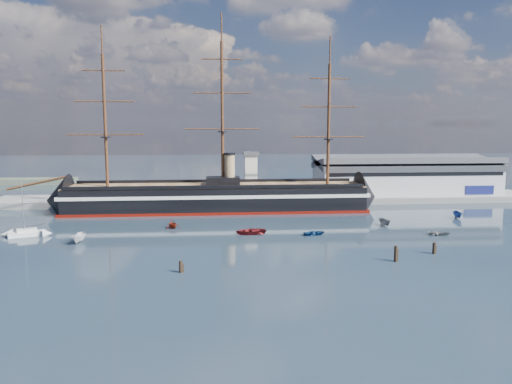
{
  "coord_description": "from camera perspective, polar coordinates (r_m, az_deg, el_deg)",
  "views": [
    {
      "loc": [
        -9.26,
        -89.23,
        26.05
      ],
      "look_at": [
        1.43,
        35.0,
        9.0
      ],
      "focal_mm": 35.0,
      "sensor_mm": 36.0,
      "label": 1
    }
  ],
  "objects": [
    {
      "name": "piling_near_right",
      "position": [
        99.64,
        15.64,
        -7.66
      ],
      "size": [
        0.64,
        0.64,
        3.77
      ],
      "primitive_type": "cylinder",
      "color": "black",
      "rests_on": "ground"
    },
    {
      "name": "motorboat_f",
      "position": [
        149.99,
        22.04,
        -2.79
      ],
      "size": [
        6.16,
        3.07,
        2.36
      ],
      "primitive_type": "imported",
      "rotation": [
        0.0,
        0.0,
        -0.16
      ],
      "color": "navy",
      "rests_on": "ground"
    },
    {
      "name": "piling_near_left",
      "position": [
        90.17,
        -8.58,
        -9.1
      ],
      "size": [
        0.64,
        0.64,
        2.85
      ],
      "primitive_type": "cylinder",
      "color": "black",
      "rests_on": "ground"
    },
    {
      "name": "sailboat",
      "position": [
        128.54,
        -24.71,
        -4.25
      ],
      "size": [
        8.47,
        5.47,
        13.1
      ],
      "rotation": [
        0.0,
        0.0,
        0.41
      ],
      "color": "silver",
      "rests_on": "ground"
    },
    {
      "name": "warship",
      "position": [
        150.85,
        -5.2,
        -0.64
      ],
      "size": [
        112.88,
        16.25,
        53.94
      ],
      "rotation": [
        0.0,
        0.0,
        0.0
      ],
      "color": "black",
      "rests_on": "ground"
    },
    {
      "name": "motorboat_a",
      "position": [
        117.41,
        -19.54,
        -5.49
      ],
      "size": [
        6.67,
        2.86,
        2.6
      ],
      "primitive_type": "imported",
      "rotation": [
        0.0,
        0.0,
        -0.07
      ],
      "color": "silver",
      "rests_on": "ground"
    },
    {
      "name": "warehouse",
      "position": [
        183.0,
        16.68,
        1.79
      ],
      "size": [
        63.0,
        21.0,
        11.6
      ],
      "color": "#B7BABC",
      "rests_on": "ground"
    },
    {
      "name": "quay",
      "position": [
        168.38,
        1.71,
        -1.12
      ],
      "size": [
        180.0,
        18.0,
        2.0
      ],
      "primitive_type": "cube",
      "color": "slate",
      "rests_on": "ground"
    },
    {
      "name": "quay_tower",
      "position": [
        163.51,
        -0.59,
        2.07
      ],
      "size": [
        5.0,
        5.0,
        15.0
      ],
      "color": "silver",
      "rests_on": "ground"
    },
    {
      "name": "piling_far_right",
      "position": [
        107.68,
        19.65,
        -6.68
      ],
      "size": [
        0.64,
        0.64,
        3.04
      ],
      "primitive_type": "cylinder",
      "color": "black",
      "rests_on": "ground"
    },
    {
      "name": "ground",
      "position": [
        132.16,
        -0.81,
        -3.58
      ],
      "size": [
        600.0,
        600.0,
        0.0
      ],
      "primitive_type": "plane",
      "color": "#192534",
      "rests_on": "ground"
    },
    {
      "name": "motorboat_b",
      "position": [
        119.08,
        6.72,
        -4.9
      ],
      "size": [
        2.03,
        3.51,
        1.54
      ],
      "primitive_type": "imported",
      "rotation": [
        0.0,
        0.0,
        1.8
      ],
      "color": "navy",
      "rests_on": "ground"
    },
    {
      "name": "motorboat_e",
      "position": [
        125.78,
        20.19,
        -4.65
      ],
      "size": [
        2.11,
        3.25,
        1.41
      ],
      "primitive_type": "imported",
      "rotation": [
        0.0,
        0.0,
        1.24
      ],
      "color": "slate",
      "rests_on": "ground"
    },
    {
      "name": "motorboat_g",
      "position": [
        119.29,
        -0.65,
        -4.83
      ],
      "size": [
        2.55,
        4.83,
        2.14
      ],
      "primitive_type": "imported",
      "rotation": [
        0.0,
        0.0,
        -1.41
      ],
      "color": "maroon",
      "rests_on": "ground"
    },
    {
      "name": "motorboat_d",
      "position": [
        127.78,
        -9.5,
        -4.09
      ],
      "size": [
        7.39,
        5.67,
        2.49
      ],
      "primitive_type": "imported",
      "rotation": [
        0.0,
        0.0,
        0.46
      ],
      "color": "maroon",
      "rests_on": "ground"
    },
    {
      "name": "motorboat_c",
      "position": [
        133.18,
        14.5,
        -3.75
      ],
      "size": [
        6.03,
        3.14,
        2.29
      ],
      "primitive_type": "imported",
      "rotation": [
        0.0,
        0.0,
        0.19
      ],
      "color": "slate",
      "rests_on": "ground"
    }
  ]
}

